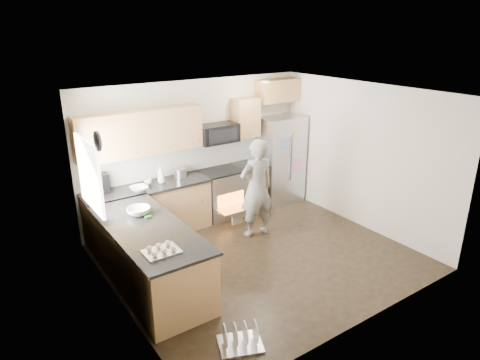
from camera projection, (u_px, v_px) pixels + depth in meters
ground at (260, 257)px, 6.85m from camera, size 4.50×4.50×0.00m
room_shell at (259, 157)px, 6.27m from camera, size 4.54×4.04×2.62m
back_cabinet_run at (175, 177)px, 7.57m from camera, size 4.45×0.64×2.50m
peninsula at (149, 257)px, 5.95m from camera, size 0.96×2.36×1.03m
stove_range at (221, 183)px, 8.12m from camera, size 0.76×0.97×1.79m
refrigerator at (279, 159)px, 8.81m from camera, size 0.90×0.71×1.79m
person at (257, 188)px, 7.31m from camera, size 0.67×0.47×1.74m
dish_rack at (240, 339)px, 4.94m from camera, size 0.61×0.55×0.31m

